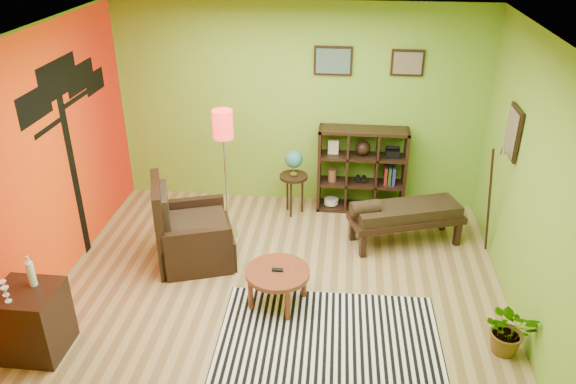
# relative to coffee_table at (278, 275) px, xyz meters

# --- Properties ---
(ground) EXTENTS (5.00, 5.00, 0.00)m
(ground) POSITION_rel_coffee_table_xyz_m (-0.02, 0.21, -0.36)
(ground) COLOR tan
(ground) RESTS_ON ground
(room_shell) EXTENTS (5.04, 4.54, 2.82)m
(room_shell) POSITION_rel_coffee_table_xyz_m (-0.11, 0.23, 1.44)
(room_shell) COLOR #7AAE2D
(room_shell) RESTS_ON ground
(zebra_rug) EXTENTS (2.23, 1.56, 0.01)m
(zebra_rug) POSITION_rel_coffee_table_xyz_m (0.58, -0.53, -0.36)
(zebra_rug) COLOR white
(zebra_rug) RESTS_ON ground
(coffee_table) EXTENTS (0.68, 0.68, 0.44)m
(coffee_table) POSITION_rel_coffee_table_xyz_m (0.00, 0.00, 0.00)
(coffee_table) COLOR maroon
(coffee_table) RESTS_ON ground
(armchair) EXTENTS (1.11, 1.10, 1.06)m
(armchair) POSITION_rel_coffee_table_xyz_m (-1.15, 0.72, -0.04)
(armchair) COLOR black
(armchair) RESTS_ON ground
(side_cabinet) EXTENTS (0.59, 0.54, 1.01)m
(side_cabinet) POSITION_rel_coffee_table_xyz_m (-2.22, -0.97, -0.01)
(side_cabinet) COLOR black
(side_cabinet) RESTS_ON ground
(floor_lamp) EXTENTS (0.26, 0.26, 1.71)m
(floor_lamp) POSITION_rel_coffee_table_xyz_m (-0.82, 1.32, 1.02)
(floor_lamp) COLOR silver
(floor_lamp) RESTS_ON ground
(globe_table) EXTENTS (0.39, 0.39, 0.94)m
(globe_table) POSITION_rel_coffee_table_xyz_m (-0.04, 2.02, 0.35)
(globe_table) COLOR black
(globe_table) RESTS_ON ground
(cube_shelf) EXTENTS (1.20, 0.35, 1.20)m
(cube_shelf) POSITION_rel_coffee_table_xyz_m (0.89, 2.24, 0.24)
(cube_shelf) COLOR black
(cube_shelf) RESTS_ON ground
(bench) EXTENTS (1.50, 0.93, 0.66)m
(bench) POSITION_rel_coffee_table_xyz_m (1.41, 1.39, 0.06)
(bench) COLOR black
(bench) RESTS_ON ground
(potted_plant) EXTENTS (0.53, 0.58, 0.42)m
(potted_plant) POSITION_rel_coffee_table_xyz_m (2.28, -0.49, -0.15)
(potted_plant) COLOR #26661E
(potted_plant) RESTS_ON ground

